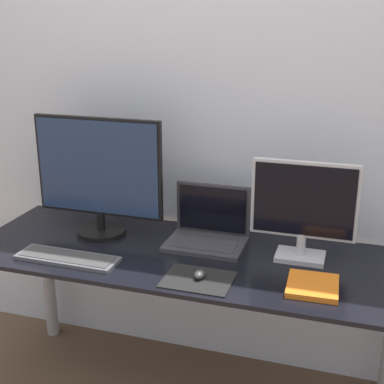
% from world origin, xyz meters
% --- Properties ---
extents(wall_back, '(7.00, 0.05, 2.50)m').
position_xyz_m(wall_back, '(0.00, 0.72, 1.25)').
color(wall_back, silver).
rests_on(wall_back, ground_plane).
extents(desk, '(1.81, 0.66, 0.71)m').
position_xyz_m(desk, '(0.00, 0.33, 0.58)').
color(desk, black).
rests_on(desk, ground_plane).
extents(monitor_left, '(0.58, 0.22, 0.52)m').
position_xyz_m(monitor_left, '(-0.43, 0.42, 0.98)').
color(monitor_left, black).
rests_on(monitor_left, desk).
extents(monitor_right, '(0.41, 0.14, 0.40)m').
position_xyz_m(monitor_right, '(0.45, 0.42, 0.92)').
color(monitor_right, '#B2B2B7').
rests_on(monitor_right, desk).
extents(laptop, '(0.33, 0.24, 0.24)m').
position_xyz_m(laptop, '(0.05, 0.47, 0.77)').
color(laptop, '#333338').
rests_on(laptop, desk).
extents(keyboard, '(0.42, 0.14, 0.02)m').
position_xyz_m(keyboard, '(-0.43, 0.13, 0.72)').
color(keyboard, '#4C4C51').
rests_on(keyboard, desk).
extents(mousepad, '(0.25, 0.20, 0.00)m').
position_xyz_m(mousepad, '(0.11, 0.12, 0.71)').
color(mousepad, black).
rests_on(mousepad, desk).
extents(mouse, '(0.04, 0.06, 0.03)m').
position_xyz_m(mouse, '(0.12, 0.13, 0.73)').
color(mouse, '#333333').
rests_on(mouse, mousepad).
extents(book, '(0.19, 0.20, 0.02)m').
position_xyz_m(book, '(0.52, 0.19, 0.72)').
color(book, orange).
rests_on(book, desk).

